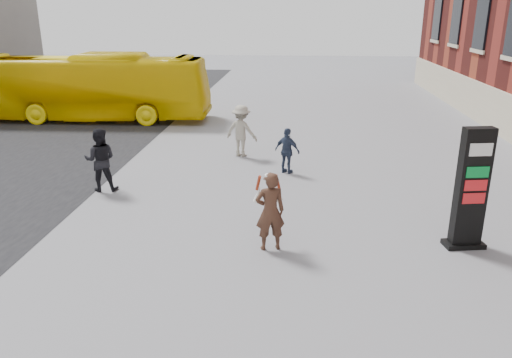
# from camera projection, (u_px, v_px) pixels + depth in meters

# --- Properties ---
(ground) EXTENTS (100.00, 100.00, 0.00)m
(ground) POSITION_uv_depth(u_px,v_px,m) (254.00, 259.00, 10.67)
(ground) COLOR #9E9EA3
(info_pylon) EXTENTS (0.93, 0.57, 2.73)m
(info_pylon) POSITION_uv_depth(u_px,v_px,m) (471.00, 189.00, 10.80)
(info_pylon) COLOR black
(info_pylon) RESTS_ON ground
(woman) EXTENTS (0.79, 0.74, 1.79)m
(woman) POSITION_uv_depth(u_px,v_px,m) (270.00, 210.00, 10.84)
(woman) COLOR #3C261B
(woman) RESTS_ON ground
(bus) EXTENTS (11.33, 2.97, 3.13)m
(bus) POSITION_uv_depth(u_px,v_px,m) (90.00, 87.00, 23.63)
(bus) COLOR yellow
(bus) RESTS_ON road
(pedestrian_a) EXTENTS (1.02, 0.86, 1.86)m
(pedestrian_a) POSITION_uv_depth(u_px,v_px,m) (100.00, 160.00, 14.43)
(pedestrian_a) COLOR black
(pedestrian_a) RESTS_ON ground
(pedestrian_b) EXTENTS (1.37, 1.08, 1.86)m
(pedestrian_b) POSITION_uv_depth(u_px,v_px,m) (241.00, 131.00, 17.89)
(pedestrian_b) COLOR #A09986
(pedestrian_b) RESTS_ON ground
(pedestrian_c) EXTENTS (0.94, 0.72, 1.49)m
(pedestrian_c) POSITION_uv_depth(u_px,v_px,m) (287.00, 151.00, 16.04)
(pedestrian_c) COLOR #2B374F
(pedestrian_c) RESTS_ON ground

